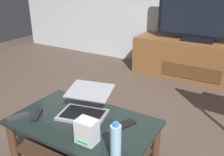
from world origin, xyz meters
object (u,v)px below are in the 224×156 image
(coffee_table, at_px, (83,135))
(cell_phone, at_px, (126,124))
(laptop, at_px, (86,105))
(soundbar_remote, at_px, (18,117))
(media_cabinet, at_px, (196,60))
(water_bottle_near, at_px, (116,142))
(tv_remote, at_px, (37,115))
(television, at_px, (201,15))
(router_box, at_px, (87,131))

(coffee_table, height_order, cell_phone, cell_phone)
(laptop, height_order, soundbar_remote, laptop)
(media_cabinet, relative_size, water_bottle_near, 7.21)
(water_bottle_near, distance_m, soundbar_remote, 0.85)
(media_cabinet, xyz_separation_m, tv_remote, (-0.62, -2.37, 0.12))
(soundbar_remote, bearing_deg, water_bottle_near, 27.06)
(laptop, xyz_separation_m, cell_phone, (0.35, 0.01, -0.06))
(coffee_table, bearing_deg, laptop, 116.07)
(media_cabinet, distance_m, water_bottle_near, 2.48)
(television, relative_size, tv_remote, 7.29)
(cell_phone, bearing_deg, laptop, -156.85)
(router_box, height_order, water_bottle_near, water_bottle_near)
(media_cabinet, bearing_deg, laptop, -99.22)
(coffee_table, height_order, router_box, router_box)
(television, height_order, laptop, television)
(television, distance_m, soundbar_remote, 2.59)
(tv_remote, bearing_deg, coffee_table, -9.36)
(soundbar_remote, bearing_deg, tv_remote, 66.79)
(router_box, bearing_deg, soundbar_remote, -177.16)
(coffee_table, relative_size, router_box, 6.60)
(coffee_table, xyz_separation_m, water_bottle_near, (0.41, -0.23, 0.23))
(television, xyz_separation_m, water_bottle_near, (0.12, -2.45, -0.39))
(media_cabinet, relative_size, soundbar_remote, 10.93)
(laptop, xyz_separation_m, soundbar_remote, (-0.38, -0.33, -0.05))
(laptop, distance_m, router_box, 0.37)
(television, bearing_deg, water_bottle_near, -87.25)
(media_cabinet, xyz_separation_m, router_box, (-0.12, -2.42, 0.19))
(tv_remote, bearing_deg, laptop, 11.43)
(laptop, relative_size, tv_remote, 2.89)
(media_cabinet, bearing_deg, cell_phone, -89.96)
(coffee_table, distance_m, water_bottle_near, 0.52)
(router_box, height_order, cell_phone, router_box)
(television, distance_m, router_box, 2.44)
(soundbar_remote, bearing_deg, laptop, 68.72)
(laptop, relative_size, water_bottle_near, 1.90)
(television, height_order, soundbar_remote, television)
(media_cabinet, height_order, television, television)
(laptop, relative_size, cell_phone, 3.30)
(media_cabinet, relative_size, tv_remote, 10.93)
(television, relative_size, water_bottle_near, 4.81)
(router_box, distance_m, cell_phone, 0.33)
(water_bottle_near, bearing_deg, router_box, 168.58)
(laptop, xyz_separation_m, router_box, (0.23, -0.30, 0.02))
(router_box, xyz_separation_m, soundbar_remote, (-0.61, -0.03, -0.07))
(coffee_table, distance_m, media_cabinet, 2.26)
(coffee_table, bearing_deg, media_cabinet, 82.68)
(coffee_table, bearing_deg, television, 82.61)
(media_cabinet, relative_size, router_box, 11.14)
(cell_phone, bearing_deg, coffee_table, -134.90)
(laptop, xyz_separation_m, water_bottle_near, (0.46, -0.34, 0.05))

